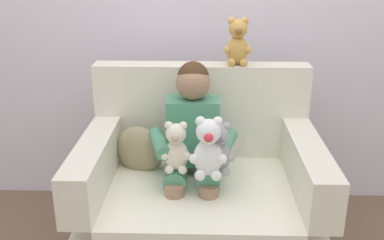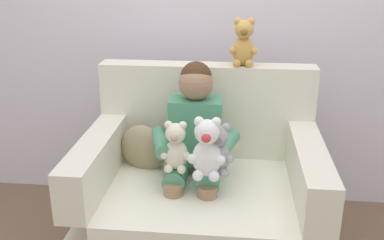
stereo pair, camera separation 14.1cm
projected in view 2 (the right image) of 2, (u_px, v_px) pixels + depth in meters
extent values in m
cube|color=silver|center=(201.00, 232.00, 2.31)|extent=(1.16, 0.88, 0.34)
cube|color=white|center=(200.00, 201.00, 2.17)|extent=(0.88, 0.74, 0.12)
cube|color=silver|center=(207.00, 110.00, 2.46)|extent=(1.16, 0.14, 0.51)
cube|color=silver|center=(95.00, 163.00, 2.15)|extent=(0.14, 0.74, 0.23)
cube|color=silver|center=(310.00, 173.00, 2.06)|extent=(0.14, 0.74, 0.23)
cube|color=#4C9370|center=(196.00, 131.00, 2.26)|extent=(0.26, 0.16, 0.34)
sphere|color=#9E7556|center=(196.00, 83.00, 2.17)|extent=(0.17, 0.17, 0.17)
sphere|color=#472D19|center=(196.00, 77.00, 2.17)|extent=(0.16, 0.16, 0.16)
cylinder|color=#4C9370|center=(177.00, 171.00, 2.21)|extent=(0.11, 0.26, 0.11)
cylinder|color=#9E7556|center=(174.00, 212.00, 2.14)|extent=(0.09, 0.09, 0.30)
cylinder|color=#4C9370|center=(209.00, 173.00, 2.19)|extent=(0.11, 0.26, 0.11)
cylinder|color=#9E7556|center=(207.00, 214.00, 2.12)|extent=(0.09, 0.09, 0.30)
cylinder|color=#4C9370|center=(161.00, 142.00, 2.17)|extent=(0.13, 0.27, 0.07)
cylinder|color=#4C9370|center=(226.00, 145.00, 2.14)|extent=(0.13, 0.27, 0.07)
ellipsoid|color=silver|center=(176.00, 154.00, 2.09)|extent=(0.11, 0.10, 0.15)
sphere|color=silver|center=(175.00, 133.00, 2.04)|extent=(0.10, 0.10, 0.10)
sphere|color=tan|center=(174.00, 138.00, 2.00)|extent=(0.04, 0.04, 0.04)
sphere|color=silver|center=(168.00, 125.00, 2.03)|extent=(0.04, 0.04, 0.04)
sphere|color=silver|center=(164.00, 155.00, 2.06)|extent=(0.04, 0.04, 0.04)
sphere|color=silver|center=(168.00, 169.00, 2.07)|extent=(0.04, 0.04, 0.04)
sphere|color=silver|center=(183.00, 125.00, 2.03)|extent=(0.04, 0.04, 0.04)
sphere|color=silver|center=(187.00, 156.00, 2.05)|extent=(0.04, 0.04, 0.04)
sphere|color=silver|center=(182.00, 169.00, 2.06)|extent=(0.04, 0.04, 0.04)
ellipsoid|color=white|center=(207.00, 158.00, 2.02)|extent=(0.13, 0.11, 0.17)
sphere|color=white|center=(207.00, 132.00, 1.96)|extent=(0.11, 0.11, 0.11)
sphere|color=#DB333D|center=(206.00, 138.00, 1.92)|extent=(0.04, 0.04, 0.04)
sphere|color=white|center=(198.00, 122.00, 1.96)|extent=(0.05, 0.05, 0.05)
sphere|color=white|center=(192.00, 159.00, 1.99)|extent=(0.05, 0.05, 0.05)
sphere|color=white|center=(198.00, 175.00, 2.00)|extent=(0.05, 0.05, 0.05)
sphere|color=white|center=(216.00, 122.00, 1.95)|extent=(0.05, 0.05, 0.05)
sphere|color=white|center=(221.00, 160.00, 1.98)|extent=(0.05, 0.05, 0.05)
sphere|color=white|center=(214.00, 176.00, 1.99)|extent=(0.05, 0.05, 0.05)
ellipsoid|color=#9E9EA3|center=(218.00, 157.00, 2.05)|extent=(0.11, 0.10, 0.15)
sphere|color=#9E9EA3|center=(218.00, 135.00, 2.01)|extent=(0.10, 0.10, 0.10)
sphere|color=slate|center=(218.00, 141.00, 1.97)|extent=(0.04, 0.04, 0.04)
sphere|color=#9E9EA3|center=(211.00, 127.00, 2.00)|extent=(0.04, 0.04, 0.04)
sphere|color=#9E9EA3|center=(206.00, 158.00, 2.03)|extent=(0.04, 0.04, 0.04)
sphere|color=#9E9EA3|center=(210.00, 172.00, 2.04)|extent=(0.04, 0.04, 0.04)
sphere|color=#9E9EA3|center=(226.00, 127.00, 1.99)|extent=(0.04, 0.04, 0.04)
sphere|color=#9E9EA3|center=(229.00, 159.00, 2.02)|extent=(0.04, 0.04, 0.04)
sphere|color=#9E9EA3|center=(224.00, 173.00, 2.03)|extent=(0.04, 0.04, 0.04)
ellipsoid|color=gold|center=(243.00, 51.00, 2.33)|extent=(0.12, 0.10, 0.15)
sphere|color=gold|center=(244.00, 29.00, 2.28)|extent=(0.10, 0.10, 0.10)
sphere|color=brown|center=(244.00, 32.00, 2.24)|extent=(0.04, 0.04, 0.04)
sphere|color=gold|center=(238.00, 21.00, 2.28)|extent=(0.04, 0.04, 0.04)
sphere|color=gold|center=(233.00, 51.00, 2.31)|extent=(0.04, 0.04, 0.04)
sphere|color=gold|center=(237.00, 63.00, 2.31)|extent=(0.04, 0.04, 0.04)
sphere|color=gold|center=(251.00, 22.00, 2.27)|extent=(0.04, 0.04, 0.04)
sphere|color=gold|center=(254.00, 51.00, 2.30)|extent=(0.04, 0.04, 0.04)
sphere|color=gold|center=(249.00, 64.00, 2.31)|extent=(0.04, 0.04, 0.04)
ellipsoid|color=#998C66|center=(143.00, 148.00, 2.36)|extent=(0.28, 0.18, 0.26)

